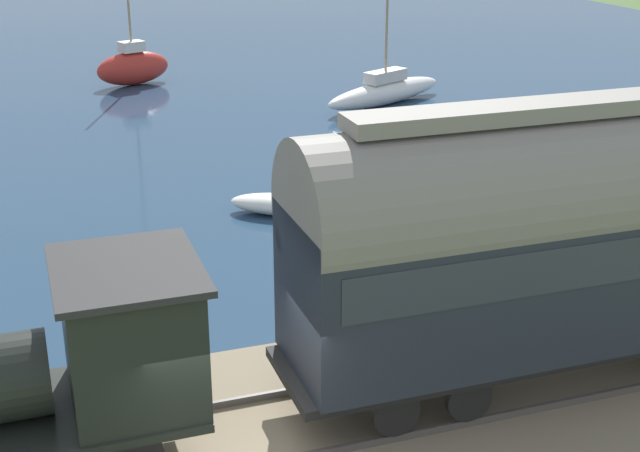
{
  "coord_description": "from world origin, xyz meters",
  "views": [
    {
      "loc": [
        -10.51,
        2.38,
        8.26
      ],
      "look_at": [
        5.28,
        -3.09,
        1.85
      ],
      "focal_mm": 50.0,
      "sensor_mm": 36.0,
      "label": 1
    }
  ],
  "objects_px": {
    "steam_locomotive": "(47,365)",
    "rowboat_near_shore": "(551,205)",
    "passenger_coach": "(573,227)",
    "sailboat_white": "(385,90)",
    "rowboat_off_pier": "(281,205)",
    "sailboat_red": "(133,66)"
  },
  "relations": [
    {
      "from": "sailboat_red",
      "to": "rowboat_off_pier",
      "type": "distance_m",
      "value": 18.11
    },
    {
      "from": "sailboat_red",
      "to": "rowboat_near_shore",
      "type": "xyz_separation_m",
      "value": [
        -20.33,
        -8.25,
        -0.59
      ]
    },
    {
      "from": "steam_locomotive",
      "to": "rowboat_near_shore",
      "type": "bearing_deg",
      "value": -59.2
    },
    {
      "from": "passenger_coach",
      "to": "rowboat_off_pier",
      "type": "bearing_deg",
      "value": 10.47
    },
    {
      "from": "sailboat_white",
      "to": "rowboat_near_shore",
      "type": "relative_size",
      "value": 4.55
    },
    {
      "from": "passenger_coach",
      "to": "sailboat_red",
      "type": "height_order",
      "value": "sailboat_red"
    },
    {
      "from": "passenger_coach",
      "to": "sailboat_red",
      "type": "relative_size",
      "value": 1.35
    },
    {
      "from": "sailboat_white",
      "to": "sailboat_red",
      "type": "bearing_deg",
      "value": 25.94
    },
    {
      "from": "sailboat_red",
      "to": "rowboat_off_pier",
      "type": "height_order",
      "value": "sailboat_red"
    },
    {
      "from": "steam_locomotive",
      "to": "rowboat_off_pier",
      "type": "height_order",
      "value": "steam_locomotive"
    },
    {
      "from": "steam_locomotive",
      "to": "sailboat_red",
      "type": "bearing_deg",
      "value": -10.11
    },
    {
      "from": "sailboat_red",
      "to": "rowboat_off_pier",
      "type": "relative_size",
      "value": 2.5
    },
    {
      "from": "rowboat_off_pier",
      "to": "sailboat_white",
      "type": "bearing_deg",
      "value": -3.75
    },
    {
      "from": "sailboat_red",
      "to": "passenger_coach",
      "type": "bearing_deg",
      "value": 166.48
    },
    {
      "from": "rowboat_near_shore",
      "to": "passenger_coach",
      "type": "bearing_deg",
      "value": -167.13
    },
    {
      "from": "steam_locomotive",
      "to": "rowboat_near_shore",
      "type": "xyz_separation_m",
      "value": [
        7.92,
        -13.28,
        -1.9
      ]
    },
    {
      "from": "sailboat_red",
      "to": "rowboat_near_shore",
      "type": "bearing_deg",
      "value": -177.98
    },
    {
      "from": "sailboat_white",
      "to": "rowboat_off_pier",
      "type": "height_order",
      "value": "sailboat_white"
    },
    {
      "from": "steam_locomotive",
      "to": "passenger_coach",
      "type": "relative_size",
      "value": 0.58
    },
    {
      "from": "sailboat_white",
      "to": "rowboat_off_pier",
      "type": "xyz_separation_m",
      "value": [
        -10.97,
        7.66,
        -0.29
      ]
    },
    {
      "from": "passenger_coach",
      "to": "sailboat_red",
      "type": "xyz_separation_m",
      "value": [
        28.24,
        3.24,
        -2.28
      ]
    },
    {
      "from": "sailboat_white",
      "to": "rowboat_off_pier",
      "type": "bearing_deg",
      "value": 119.16
    }
  ]
}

